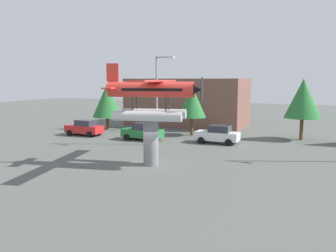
{
  "coord_description": "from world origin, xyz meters",
  "views": [
    {
      "loc": [
        11.3,
        -21.96,
        6.18
      ],
      "look_at": [
        0.0,
        3.0,
        2.49
      ],
      "focal_mm": 37.08,
      "sensor_mm": 36.0,
      "label": 1
    }
  ],
  "objects": [
    {
      "name": "car_mid_green",
      "position": [
        -5.55,
        8.99,
        0.88
      ],
      "size": [
        4.2,
        2.02,
        1.76
      ],
      "rotation": [
        0.0,
        0.0,
        3.14
      ],
      "color": "#237A38",
      "rests_on": "ground"
    },
    {
      "name": "car_near_red",
      "position": [
        -12.86,
        8.92,
        0.88
      ],
      "size": [
        4.2,
        2.02,
        1.76
      ],
      "rotation": [
        0.0,
        0.0,
        3.14
      ],
      "color": "red",
      "rests_on": "ground"
    },
    {
      "name": "floatplane_monument",
      "position": [
        0.13,
        0.03,
        4.99
      ],
      "size": [
        7.17,
        10.37,
        4.0
      ],
      "rotation": [
        0.0,
        0.0,
        0.23
      ],
      "color": "silver",
      "rests_on": "display_pedestal"
    },
    {
      "name": "streetlight_primary",
      "position": [
        -2.96,
        7.37,
        4.8
      ],
      "size": [
        1.84,
        0.28,
        8.32
      ],
      "color": "gray",
      "rests_on": "ground"
    },
    {
      "name": "tree_center_back",
      "position": [
        9.26,
        15.84,
        4.26
      ],
      "size": [
        3.62,
        3.62,
        6.29
      ],
      "color": "brown",
      "rests_on": "ground"
    },
    {
      "name": "display_pedestal",
      "position": [
        0.0,
        0.0,
        1.66
      ],
      "size": [
        1.1,
        1.1,
        3.32
      ],
      "primitive_type": "cylinder",
      "color": "slate",
      "rests_on": "ground"
    },
    {
      "name": "ground_plane",
      "position": [
        0.0,
        0.0,
        0.0
      ],
      "size": [
        140.0,
        140.0,
        0.0
      ],
      "primitive_type": "plane",
      "color": "#515651"
    },
    {
      "name": "tree_east",
      "position": [
        -2.06,
        13.95,
        3.72
      ],
      "size": [
        3.1,
        3.1,
        5.46
      ],
      "color": "brown",
      "rests_on": "ground"
    },
    {
      "name": "car_far_white",
      "position": [
        1.98,
        10.38,
        0.88
      ],
      "size": [
        4.2,
        2.02,
        1.76
      ],
      "rotation": [
        0.0,
        0.0,
        3.14
      ],
      "color": "white",
      "rests_on": "ground"
    },
    {
      "name": "tree_west",
      "position": [
        -13.24,
        13.98,
        3.57
      ],
      "size": [
        3.65,
        3.65,
        5.61
      ],
      "color": "brown",
      "rests_on": "ground"
    },
    {
      "name": "storefront_building",
      "position": [
        -5.71,
        22.0,
        3.14
      ],
      "size": [
        15.54,
        7.83,
        6.28
      ],
      "primitive_type": "cube",
      "color": "brown",
      "rests_on": "ground"
    }
  ]
}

